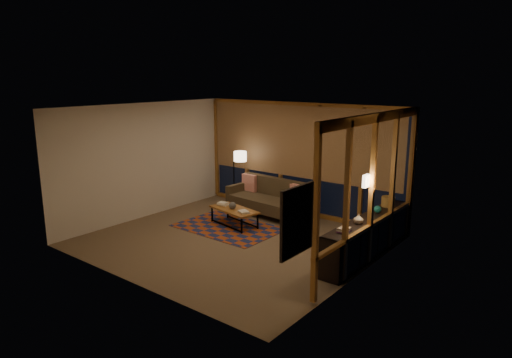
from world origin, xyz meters
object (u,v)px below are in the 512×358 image
Objects in this scene: coffee_table at (234,217)px; floor_lamp at (234,177)px; bookshelf at (368,237)px; sofa at (269,198)px.

floor_lamp reaches higher than coffee_table.
coffee_table is at bearing -28.85° from floor_lamp.
floor_lamp is (-1.11, 1.27, 0.54)m from coffee_table.
floor_lamp is 0.50× the size of bookshelf.
sofa is 0.71× the size of bookshelf.
coffee_table is at bearing -93.95° from sofa.
floor_lamp is 4.35m from bookshelf.
sofa is 1.31m from floor_lamp.
sofa is at bearing 163.75° from bookshelf.
bookshelf is at bearing -11.94° from sofa.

